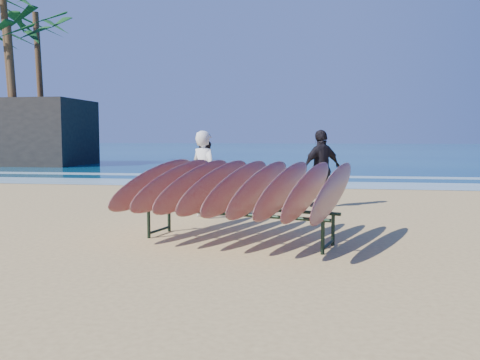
{
  "coord_description": "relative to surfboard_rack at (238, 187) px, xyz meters",
  "views": [
    {
      "loc": [
        1.32,
        -7.78,
        1.71
      ],
      "look_at": [
        0.0,
        0.8,
        0.95
      ],
      "focal_mm": 38.0,
      "sensor_mm": 36.0,
      "label": 1
    }
  ],
  "objects": [
    {
      "name": "building",
      "position": [
        -16.37,
        19.5,
        0.99
      ],
      "size": [
        8.45,
        4.69,
        3.75
      ],
      "primitive_type": "cube",
      "color": "#2D2823",
      "rests_on": "ground"
    },
    {
      "name": "person_white",
      "position": [
        -1.07,
        2.31,
        0.02
      ],
      "size": [
        0.79,
        0.73,
        1.81
      ],
      "primitive_type": "imported",
      "rotation": [
        0.0,
        0.0,
        2.54
      ],
      "color": "silver",
      "rests_on": "ground"
    },
    {
      "name": "person_dark_a",
      "position": [
        -1.34,
        3.76,
        -0.08
      ],
      "size": [
        0.99,
        0.98,
        1.61
      ],
      "primitive_type": "imported",
      "rotation": [
        0.0,
        0.0,
        0.75
      ],
      "color": "black",
      "rests_on": "ground"
    },
    {
      "name": "palm_left",
      "position": [
        -15.46,
        17.87,
        8.06
      ],
      "size": [
        5.2,
        5.2,
        9.87
      ],
      "color": "brown",
      "rests_on": "ground"
    },
    {
      "name": "palm_mid",
      "position": [
        -15.14,
        17.62,
        6.11
      ],
      "size": [
        5.2,
        5.2,
        7.87
      ],
      "color": "brown",
      "rests_on": "ground"
    },
    {
      "name": "ground",
      "position": [
        -0.05,
        -0.21,
        -0.88
      ],
      "size": [
        120.0,
        120.0,
        0.0
      ],
      "primitive_type": "plane",
      "color": "tan",
      "rests_on": "ground"
    },
    {
      "name": "person_dark_b",
      "position": [
        1.36,
        4.26,
        0.04
      ],
      "size": [
        1.13,
        1.03,
        1.85
      ],
      "primitive_type": "imported",
      "rotation": [
        0.0,
        0.0,
        3.82
      ],
      "color": "black",
      "rests_on": "ground"
    },
    {
      "name": "palm_right",
      "position": [
        -15.69,
        21.32,
        7.51
      ],
      "size": [
        5.2,
        5.2,
        9.3
      ],
      "color": "brown",
      "rests_on": "ground"
    },
    {
      "name": "ocean",
      "position": [
        -0.05,
        54.79,
        -0.88
      ],
      "size": [
        160.0,
        160.0,
        0.0
      ],
      "primitive_type": "plane",
      "color": "navy",
      "rests_on": "ground"
    },
    {
      "name": "foam_near",
      "position": [
        -0.05,
        9.79,
        -0.88
      ],
      "size": [
        160.0,
        160.0,
        0.0
      ],
      "primitive_type": "plane",
      "color": "white",
      "rests_on": "ground"
    },
    {
      "name": "surfboard_rack",
      "position": [
        0.0,
        0.0,
        0.0
      ],
      "size": [
        3.75,
        3.42,
        1.42
      ],
      "rotation": [
        0.0,
        0.0,
        -0.25
      ],
      "color": "black",
      "rests_on": "ground"
    },
    {
      "name": "foam_far",
      "position": [
        -0.05,
        13.29,
        -0.88
      ],
      "size": [
        160.0,
        160.0,
        0.0
      ],
      "primitive_type": "plane",
      "color": "white",
      "rests_on": "ground"
    }
  ]
}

